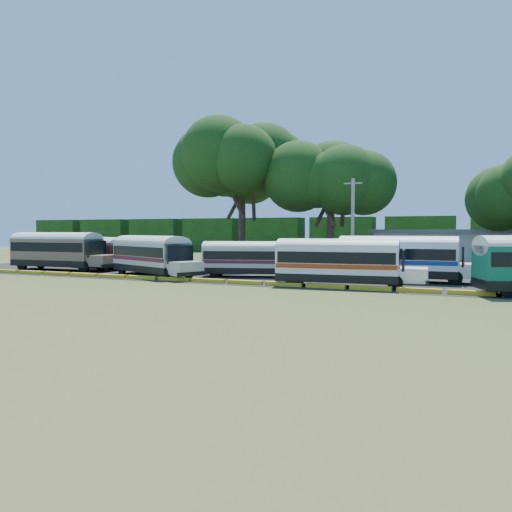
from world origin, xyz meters
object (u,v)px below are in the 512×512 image
at_px(bus_red, 102,250).
at_px(tree_west, 242,164).
at_px(bus_beige, 58,248).
at_px(bus_white_red, 341,260).
at_px(bus_cream_west, 152,253).

relative_size(bus_red, tree_west, 0.65).
relative_size(bus_beige, tree_west, 0.74).
bearing_deg(bus_white_red, bus_beige, 168.55).
height_order(bus_white_red, tree_west, tree_west).
bearing_deg(bus_red, bus_white_red, 4.48).
bearing_deg(bus_cream_west, bus_red, 174.86).
bearing_deg(tree_west, bus_red, -137.68).
bearing_deg(bus_red, bus_cream_west, -9.82).
height_order(bus_beige, bus_white_red, bus_beige).
distance_m(bus_beige, bus_cream_west, 12.25).
xyz_separation_m(bus_red, bus_cream_west, (10.38, -5.77, 0.12)).
distance_m(bus_red, bus_white_red, 27.98).
bearing_deg(bus_red, tree_west, 61.57).
bearing_deg(bus_white_red, bus_red, 159.68).
distance_m(bus_beige, tree_west, 21.52).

